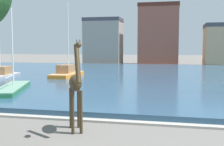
# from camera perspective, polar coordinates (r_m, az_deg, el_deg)

# --- Properties ---
(harbor_water) EXTENTS (82.18, 46.14, 0.42)m
(harbor_water) POSITION_cam_1_polar(r_m,az_deg,el_deg) (37.79, 6.80, -0.50)
(harbor_water) COLOR #2D5170
(harbor_water) RESTS_ON ground
(quay_edge_coping) EXTENTS (82.18, 0.50, 0.12)m
(quay_edge_coping) POSITION_cam_1_polar(r_m,az_deg,el_deg) (15.07, -1.95, -9.58)
(quay_edge_coping) COLOR #ADA89E
(quay_edge_coping) RESTS_ON ground
(giraffe_statue) EXTENTS (1.39, 2.32, 4.26)m
(giraffe_statue) POSITION_cam_1_polar(r_m,az_deg,el_deg) (13.09, -7.31, -2.41)
(giraffe_statue) COLOR #382B19
(giraffe_statue) RESTS_ON ground
(sailboat_green) EXTENTS (4.39, 8.73, 7.13)m
(sailboat_green) POSITION_cam_1_polar(r_m,az_deg,el_deg) (25.21, -19.08, -3.09)
(sailboat_green) COLOR #236B42
(sailboat_green) RESTS_ON ground
(sailboat_grey) EXTENTS (2.98, 8.32, 6.91)m
(sailboat_grey) POSITION_cam_1_polar(r_m,az_deg,el_deg) (35.43, -21.51, -0.66)
(sailboat_grey) COLOR #939399
(sailboat_grey) RESTS_ON ground
(sailboat_orange) EXTENTS (2.22, 7.31, 9.32)m
(sailboat_orange) POSITION_cam_1_polar(r_m,az_deg,el_deg) (35.05, -8.75, -0.28)
(sailboat_orange) COLOR orange
(sailboat_orange) RESTS_ON ground
(townhouse_corner_house) EXTENTS (8.60, 5.91, 10.70)m
(townhouse_corner_house) POSITION_cam_1_polar(r_m,az_deg,el_deg) (66.56, -1.76, 6.38)
(townhouse_corner_house) COLOR gray
(townhouse_corner_house) RESTS_ON ground
(townhouse_tall_gabled) EXTENTS (9.04, 7.74, 13.70)m
(townhouse_tall_gabled) POSITION_cam_1_polar(r_m,az_deg,el_deg) (66.41, 9.40, 7.61)
(townhouse_tall_gabled) COLOR #8E5142
(townhouse_tall_gabled) RESTS_ON ground
(townhouse_narrow_midrow) EXTENTS (6.60, 7.23, 8.90)m
(townhouse_narrow_midrow) POSITION_cam_1_polar(r_m,az_deg,el_deg) (64.13, 20.97, 5.29)
(townhouse_narrow_midrow) COLOR tan
(townhouse_narrow_midrow) RESTS_ON ground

